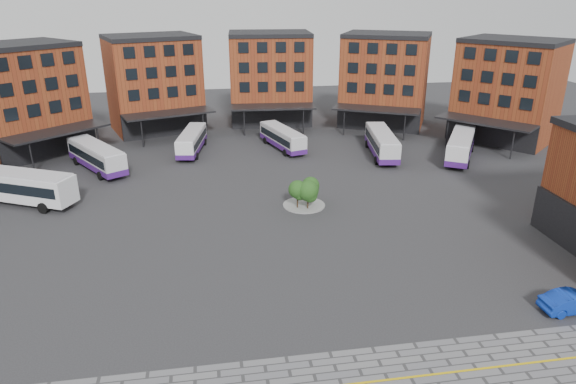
{
  "coord_description": "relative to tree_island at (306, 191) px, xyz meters",
  "views": [
    {
      "loc": [
        -7.54,
        -36.4,
        21.3
      ],
      "look_at": [
        -0.63,
        6.2,
        4.0
      ],
      "focal_mm": 32.0,
      "sensor_mm": 36.0,
      "label": 1
    }
  ],
  "objects": [
    {
      "name": "ground",
      "position": [
        -2.12,
        -11.55,
        -1.8
      ],
      "size": [
        160.0,
        160.0,
        0.0
      ],
      "primitive_type": "plane",
      "color": "#28282B",
      "rests_on": "ground"
    },
    {
      "name": "yellow_line",
      "position": [
        -0.12,
        -25.55,
        -1.77
      ],
      "size": [
        26.0,
        0.15,
        0.02
      ],
      "primitive_type": "cube",
      "color": "gold",
      "rests_on": "paving_zone"
    },
    {
      "name": "main_building",
      "position": [
        -6.89,
        26.7,
        5.42
      ],
      "size": [
        94.14,
        42.48,
        14.6
      ],
      "color": "brown",
      "rests_on": "ground"
    },
    {
      "name": "tree_island",
      "position": [
        0.0,
        0.0,
        0.0
      ],
      "size": [
        4.4,
        4.4,
        3.13
      ],
      "color": "gray",
      "rests_on": "ground"
    },
    {
      "name": "bus_a",
      "position": [
        -29.49,
        5.79,
        0.31
      ],
      "size": [
        12.58,
        8.1,
        3.56
      ],
      "rotation": [
        0.0,
        0.0,
        1.12
      ],
      "color": "white",
      "rests_on": "ground"
    },
    {
      "name": "bus_b",
      "position": [
        -23.41,
        15.68,
        -0.02
      ],
      "size": [
        8.6,
        11.26,
        3.29
      ],
      "rotation": [
        0.0,
        0.0,
        0.57
      ],
      "color": "silver",
      "rests_on": "ground"
    },
    {
      "name": "bus_c",
      "position": [
        -11.83,
        21.36,
        -0.2
      ],
      "size": [
        4.19,
        10.77,
        2.96
      ],
      "rotation": [
        0.0,
        0.0,
        -0.17
      ],
      "color": "white",
      "rests_on": "ground"
    },
    {
      "name": "bus_d",
      "position": [
        0.73,
        20.96,
        -0.21
      ],
      "size": [
        5.33,
        10.7,
        2.94
      ],
      "rotation": [
        0.0,
        0.0,
        0.29
      ],
      "color": "silver",
      "rests_on": "ground"
    },
    {
      "name": "bus_e",
      "position": [
        13.45,
        15.67,
        -0.02
      ],
      "size": [
        4.33,
        11.92,
        3.28
      ],
      "rotation": [
        0.0,
        0.0,
        -0.14
      ],
      "color": "silver",
      "rests_on": "ground"
    },
    {
      "name": "bus_f",
      "position": [
        23.31,
        12.66,
        0.01
      ],
      "size": [
        8.53,
        11.55,
        3.34
      ],
      "rotation": [
        0.0,
        0.0,
        -0.55
      ],
      "color": "white",
      "rests_on": "ground"
    },
    {
      "name": "blue_car",
      "position": [
        15.0,
        -21.02,
        -1.04
      ],
      "size": [
        4.7,
        1.8,
        1.53
      ],
      "primitive_type": "imported",
      "rotation": [
        0.0,
        0.0,
        1.61
      ],
      "color": "#0C2EA5",
      "rests_on": "ground"
    }
  ]
}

